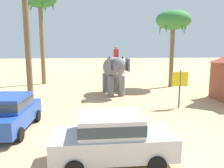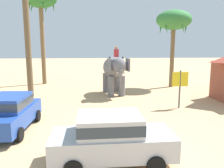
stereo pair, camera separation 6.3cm
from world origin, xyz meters
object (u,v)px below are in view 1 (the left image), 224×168
object	(u,v)px
palm_tree_behind_elephant	(40,2)
elephant_with_mahout	(114,70)
palm_tree_left_of_road	(173,22)
signboard_yellow	(180,82)
car_parked_far_side	(10,112)
car_sedan_foreground	(112,137)

from	to	relation	value
palm_tree_behind_elephant	elephant_with_mahout	bearing A→B (deg)	-39.65
elephant_with_mahout	palm_tree_behind_elephant	size ratio (longest dim) A/B	0.43
elephant_with_mahout	palm_tree_left_of_road	size ratio (longest dim) A/B	0.56
elephant_with_mahout	palm_tree_behind_elephant	bearing A→B (deg)	140.35
elephant_with_mahout	signboard_yellow	distance (m)	5.72
signboard_yellow	car_parked_far_side	bearing A→B (deg)	-160.32
palm_tree_left_of_road	signboard_yellow	world-z (taller)	palm_tree_left_of_road
elephant_with_mahout	palm_tree_left_of_road	distance (m)	7.63
car_sedan_foreground	elephant_with_mahout	xyz separation A→B (m)	(0.95, 10.82, 1.06)
car_parked_far_side	palm_tree_behind_elephant	xyz separation A→B (m)	(-1.33, 13.17, 7.17)
car_parked_far_side	palm_tree_left_of_road	xyz separation A→B (m)	(11.14, 10.61, 5.11)
elephant_with_mahout	signboard_yellow	world-z (taller)	elephant_with_mahout
palm_tree_behind_elephant	signboard_yellow	xyz separation A→B (m)	(10.59, -9.86, -6.41)
palm_tree_left_of_road	palm_tree_behind_elephant	bearing A→B (deg)	168.39
car_sedan_foreground	car_parked_far_side	world-z (taller)	same
car_sedan_foreground	signboard_yellow	size ratio (longest dim) A/B	1.73
car_sedan_foreground	signboard_yellow	xyz separation A→B (m)	(4.77, 6.57, 0.76)
car_parked_far_side	elephant_with_mahout	world-z (taller)	elephant_with_mahout
car_sedan_foreground	elephant_with_mahout	size ratio (longest dim) A/B	1.04
elephant_with_mahout	palm_tree_behind_elephant	distance (m)	10.71
car_parked_far_side	palm_tree_left_of_road	size ratio (longest dim) A/B	0.59
car_sedan_foreground	elephant_with_mahout	world-z (taller)	elephant_with_mahout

